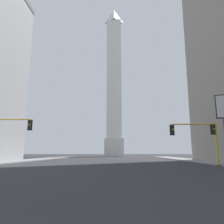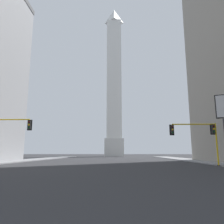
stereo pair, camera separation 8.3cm
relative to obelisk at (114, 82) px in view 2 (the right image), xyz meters
name	(u,v)px [view 2 (the right image)]	position (x,y,z in m)	size (l,w,h in m)	color
obelisk	(114,82)	(0.00, 0.00, 0.00)	(7.07, 7.07, 60.89)	silver
traffic_light_mid_right	(200,133)	(11.63, -56.11, -25.02)	(5.71, 0.51, 5.05)	yellow
traffic_light_mid_left	(5,130)	(-12.07, -56.68, -24.57)	(5.11, 0.52, 5.66)	yellow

